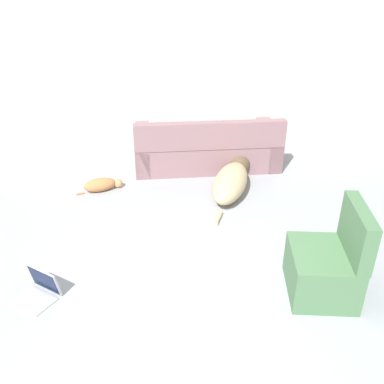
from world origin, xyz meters
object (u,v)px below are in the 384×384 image
couch (207,149)px  dog (232,179)px  side_chair (328,265)px  cat (102,185)px  laptop_open (40,289)px

couch → dog: 0.87m
couch → side_chair: side_chair is taller
couch → side_chair: (0.92, -2.81, 0.04)m
cat → laptop_open: laptop_open is taller
couch → dog: bearing=105.1°
dog → side_chair: 2.09m
couch → side_chair: 2.95m
laptop_open → side_chair: bearing=32.2°
cat → laptop_open: 2.05m
dog → cat: size_ratio=2.58×
couch → laptop_open: bearing=55.3°
dog → laptop_open: 2.79m
cat → side_chair: 3.12m
couch → cat: couch is taller
cat → laptop_open: (-0.23, -2.04, 0.00)m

